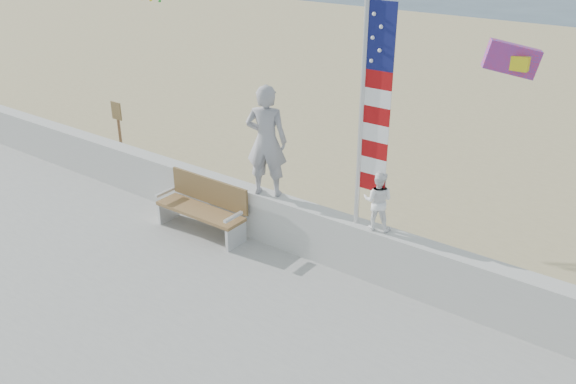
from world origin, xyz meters
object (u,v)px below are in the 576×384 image
at_px(child, 378,201).
at_px(adult, 266,141).
at_px(flag, 370,108).
at_px(bench, 204,206).

bearing_deg(child, adult, -16.85).
xyz_separation_m(child, flag, (-0.24, -0.00, 1.43)).
distance_m(adult, child, 2.22).
relative_size(adult, child, 2.04).
bearing_deg(flag, child, 0.07).
bearing_deg(flag, adult, 179.99).
bearing_deg(child, flag, -16.78).
bearing_deg(flag, bench, -171.56).
bearing_deg(bench, flag, 8.44).
bearing_deg(bench, child, 7.84).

